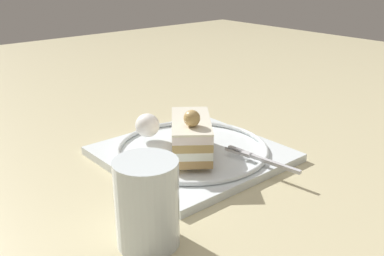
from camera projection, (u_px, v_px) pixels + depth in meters
ground_plane at (209, 154)px, 0.70m from camera, size 2.40×2.40×0.00m
dessert_plate at (192, 152)px, 0.68m from camera, size 0.25×0.25×0.02m
cake_slice at (191, 135)px, 0.65m from camera, size 0.13×0.12×0.07m
whipped_cream_dollop at (147, 125)px, 0.71m from camera, size 0.04×0.04×0.04m
fork at (259, 158)px, 0.63m from camera, size 0.12×0.02×0.00m
drink_glass_near at (147, 206)px, 0.46m from camera, size 0.07×0.07×0.10m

